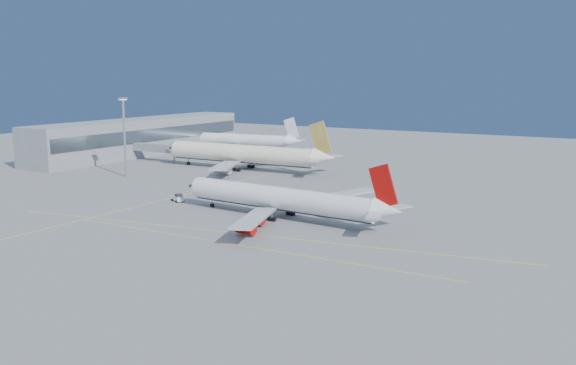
# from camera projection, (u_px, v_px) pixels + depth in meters

# --- Properties ---
(ground) EXTENTS (500.00, 500.00, 0.00)m
(ground) POSITION_uv_depth(u_px,v_px,m) (259.00, 228.00, 141.25)
(ground) COLOR slate
(ground) RESTS_ON ground
(terminal) EXTENTS (18.40, 110.00, 15.00)m
(terminal) POSITION_uv_depth(u_px,v_px,m) (141.00, 137.00, 269.87)
(terminal) COLOR gray
(terminal) RESTS_ON ground
(jet_bridge) EXTENTS (23.60, 3.60, 6.90)m
(jet_bridge) POSITION_uv_depth(u_px,v_px,m) (160.00, 148.00, 248.26)
(jet_bridge) COLOR gray
(jet_bridge) RESTS_ON ground
(taxiway_lines) EXTENTS (118.86, 140.00, 0.02)m
(taxiway_lines) POSITION_uv_depth(u_px,v_px,m) (223.00, 215.00, 154.02)
(taxiway_lines) COLOR yellow
(taxiway_lines) RESTS_ON ground
(airliner_virgin) EXTENTS (61.76, 55.27, 15.23)m
(airliner_virgin) POSITION_uv_depth(u_px,v_px,m) (283.00, 199.00, 149.92)
(airliner_virgin) COLOR white
(airliner_virgin) RESTS_ON ground
(airliner_etihad) EXTENTS (70.88, 65.61, 18.53)m
(airliner_etihad) POSITION_uv_depth(u_px,v_px,m) (245.00, 154.00, 226.33)
(airliner_etihad) COLOR silver
(airliner_etihad) RESTS_ON ground
(airliner_third) EXTENTS (57.62, 52.76, 15.46)m
(airliner_third) POSITION_uv_depth(u_px,v_px,m) (242.00, 140.00, 284.11)
(airliner_third) COLOR white
(airliner_third) RESTS_ON ground
(pushback_tug) EXTENTS (4.27, 3.56, 2.15)m
(pushback_tug) POSITION_uv_depth(u_px,v_px,m) (178.00, 198.00, 170.53)
(pushback_tug) COLOR white
(pushback_tug) RESTS_ON ground
(light_mast) EXTENTS (2.25, 2.25, 26.00)m
(light_mast) POSITION_uv_depth(u_px,v_px,m) (124.00, 130.00, 209.93)
(light_mast) COLOR gray
(light_mast) RESTS_ON ground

